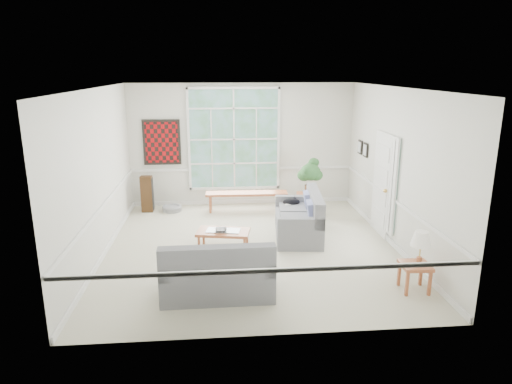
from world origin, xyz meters
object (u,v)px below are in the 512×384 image
loveseat_right (298,214)px  end_table (307,204)px  loveseat_front (217,266)px  side_table (414,277)px  coffee_table (223,240)px

loveseat_right → end_table: 1.53m
loveseat_front → end_table: size_ratio=3.44×
end_table → loveseat_front: bearing=-119.1°
end_table → side_table: end_table is taller
loveseat_front → side_table: size_ratio=3.78×
end_table → side_table: 4.06m
coffee_table → end_table: (2.00, 2.01, 0.06)m
end_table → side_table: bearing=-77.1°
loveseat_front → coffee_table: size_ratio=1.71×
coffee_table → end_table: bearing=55.8°
loveseat_right → side_table: size_ratio=3.85×
loveseat_right → coffee_table: size_ratio=1.74×
loveseat_right → coffee_table: 1.66m
coffee_table → end_table: end_table is taller
loveseat_front → coffee_table: bearing=85.6°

